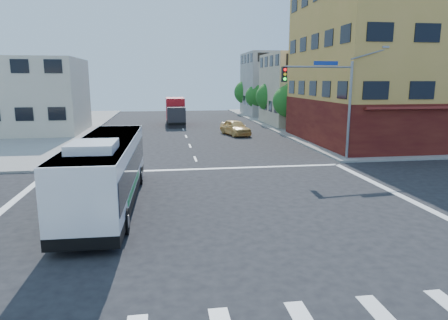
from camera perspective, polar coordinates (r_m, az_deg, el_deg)
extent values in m
plane|color=black|center=(17.08, -0.63, -8.27)|extent=(120.00, 120.00, 0.00)
cube|color=gray|center=(63.33, 27.57, 4.97)|extent=(50.00, 50.00, 0.15)
cube|color=gold|center=(40.99, 24.84, 12.12)|extent=(18.00, 15.00, 14.00)
cube|color=maroon|center=(41.14, 24.26, 5.17)|extent=(18.09, 15.08, 4.00)
cube|color=#C2B094|center=(53.51, 12.66, 9.79)|extent=(12.00, 10.00, 9.00)
cube|color=#9E9E99|center=(66.76, 8.30, 10.64)|extent=(12.00, 10.00, 10.00)
cube|color=beige|center=(48.28, -26.69, 8.13)|extent=(12.00, 10.00, 8.00)
cylinder|color=gray|center=(29.81, 17.46, 6.55)|extent=(0.18, 0.18, 7.00)
cylinder|color=gray|center=(28.50, 13.42, 12.81)|extent=(5.01, 0.62, 0.12)
cube|color=black|center=(27.43, 8.61, 12.01)|extent=(0.32, 0.30, 1.00)
sphere|color=#FF0C0C|center=(27.27, 8.73, 12.64)|extent=(0.20, 0.20, 0.20)
sphere|color=yellow|center=(27.26, 8.71, 12.01)|extent=(0.20, 0.20, 0.20)
sphere|color=#19FF33|center=(27.26, 8.69, 11.38)|extent=(0.20, 0.20, 0.20)
cube|color=navy|center=(28.74, 14.35, 13.25)|extent=(1.80, 0.22, 0.28)
cube|color=gray|center=(31.20, 22.03, 14.74)|extent=(0.50, 0.22, 0.14)
cylinder|color=#382214|center=(46.36, 9.11, 5.33)|extent=(0.28, 0.28, 1.92)
sphere|color=#185317|center=(46.17, 9.21, 8.30)|extent=(3.60, 3.60, 3.60)
sphere|color=#185317|center=(45.97, 9.84, 9.39)|extent=(2.52, 2.52, 2.52)
cylinder|color=#382214|center=(53.99, 6.54, 6.28)|extent=(0.28, 0.28, 1.99)
sphere|color=#185317|center=(53.83, 6.60, 8.95)|extent=(3.80, 3.80, 3.80)
sphere|color=#185317|center=(53.62, 7.13, 9.94)|extent=(2.66, 2.66, 2.66)
cylinder|color=#382214|center=(61.73, 4.61, 6.90)|extent=(0.28, 0.28, 1.89)
sphere|color=#185317|center=(61.60, 4.64, 9.04)|extent=(3.40, 3.40, 3.40)
sphere|color=#185317|center=(61.37, 5.09, 9.82)|extent=(2.38, 2.38, 2.38)
cylinder|color=#382214|center=(69.52, 3.10, 7.48)|extent=(0.28, 0.28, 2.03)
sphere|color=#185317|center=(69.39, 3.13, 9.63)|extent=(4.00, 4.00, 4.00)
sphere|color=#185317|center=(69.16, 3.52, 10.45)|extent=(2.80, 2.80, 2.80)
cube|color=black|center=(19.32, -16.20, -4.74)|extent=(2.69, 11.62, 0.43)
cube|color=white|center=(19.04, -16.40, -1.32)|extent=(2.68, 11.60, 2.74)
cube|color=black|center=(19.00, -16.43, -0.83)|extent=(2.72, 11.25, 1.20)
cube|color=black|center=(24.59, -14.41, 1.75)|extent=(2.26, 0.10, 1.30)
cube|color=#E5590C|center=(24.48, -14.51, 3.98)|extent=(1.84, 0.08, 0.27)
cube|color=white|center=(18.80, -16.62, 2.59)|extent=(2.62, 11.37, 0.12)
cube|color=white|center=(15.96, -18.26, 1.83)|extent=(1.76, 2.15, 0.35)
cube|color=#067A2F|center=(18.98, -20.20, -3.78)|extent=(0.12, 5.29, 0.27)
cube|color=#067A2F|center=(18.58, -12.72, -3.66)|extent=(0.12, 5.29, 0.27)
cylinder|color=black|center=(23.05, -17.68, -2.31)|extent=(0.31, 1.01, 1.00)
cylinder|color=#99999E|center=(23.07, -18.01, -2.32)|extent=(0.05, 0.50, 0.50)
cylinder|color=black|center=(22.75, -11.97, -2.19)|extent=(0.31, 1.01, 1.00)
cylinder|color=#99999E|center=(22.74, -11.63, -2.18)|extent=(0.05, 0.50, 0.50)
cylinder|color=black|center=(16.12, -22.24, -8.49)|extent=(0.31, 1.01, 1.00)
cylinder|color=#99999E|center=(16.15, -22.70, -8.48)|extent=(0.05, 0.50, 0.50)
cylinder|color=black|center=(15.68, -14.00, -8.50)|extent=(0.31, 1.01, 1.00)
cylinder|color=#99999E|center=(15.67, -13.50, -8.50)|extent=(0.05, 0.50, 0.50)
cube|color=#26252A|center=(49.49, -6.82, 6.09)|extent=(2.21, 2.12, 2.48)
cube|color=black|center=(48.56, -6.79, 6.45)|extent=(2.01, 0.09, 0.96)
cube|color=#B1121A|center=(53.05, -7.00, 7.27)|extent=(2.34, 5.37, 2.87)
cube|color=black|center=(52.03, -6.92, 5.56)|extent=(2.17, 7.66, 0.29)
cylinder|color=black|center=(49.73, -7.97, 5.21)|extent=(0.28, 0.96, 0.96)
cylinder|color=black|center=(49.81, -5.65, 5.27)|extent=(0.28, 0.96, 0.96)
cylinder|color=black|center=(52.48, -8.03, 5.52)|extent=(0.28, 0.96, 0.96)
cylinder|color=black|center=(52.56, -5.84, 5.58)|extent=(0.28, 0.96, 0.96)
cylinder|color=black|center=(54.86, -8.09, 5.77)|extent=(0.28, 0.96, 0.96)
cylinder|color=black|center=(54.93, -5.98, 5.83)|extent=(0.28, 0.96, 0.96)
imported|color=#E0B561|center=(42.22, 1.62, 4.67)|extent=(3.02, 5.07, 1.62)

